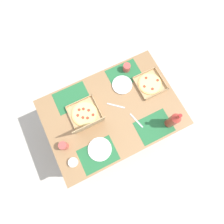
{
  "coord_description": "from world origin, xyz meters",
  "views": [
    {
      "loc": [
        0.22,
        0.45,
        2.54
      ],
      "look_at": [
        0.0,
        0.0,
        0.76
      ],
      "focal_mm": 28.61,
      "sensor_mm": 36.0,
      "label": 1
    }
  ],
  "objects": [
    {
      "name": "placemat_far_left",
      "position": [
        -0.31,
        0.33,
        0.76
      ],
      "size": [
        0.36,
        0.26,
        0.0
      ],
      "primitive_type": "cube",
      "color": "#236638",
      "rests_on": "dining_table"
    },
    {
      "name": "dining_table",
      "position": [
        0.0,
        0.0,
        0.64
      ],
      "size": [
        1.4,
        0.96,
        0.76
      ],
      "color": "#3F3328",
      "rests_on": "ground_plane"
    },
    {
      "name": "pizza_box_edge_far",
      "position": [
        0.26,
        -0.06,
        0.81
      ],
      "size": [
        0.31,
        0.35,
        0.34
      ],
      "color": "tan",
      "rests_on": "dining_table"
    },
    {
      "name": "placemat_near_left",
      "position": [
        -0.31,
        -0.33,
        0.76
      ],
      "size": [
        0.36,
        0.26,
        0.0
      ],
      "primitive_type": "cube",
      "color": "#236638",
      "rests_on": "dining_table"
    },
    {
      "name": "cup_clear_left",
      "position": [
        0.57,
        0.11,
        0.81
      ],
      "size": [
        0.08,
        0.08,
        0.1
      ],
      "primitive_type": "cylinder",
      "color": "#BF4742",
      "rests_on": "dining_table"
    },
    {
      "name": "soda_bottle",
      "position": [
        -0.47,
        0.36,
        0.89
      ],
      "size": [
        0.09,
        0.09,
        0.32
      ],
      "color": "#B2382D",
      "rests_on": "dining_table"
    },
    {
      "name": "plate_far_left",
      "position": [
        -0.23,
        -0.22,
        0.77
      ],
      "size": [
        0.22,
        0.22,
        0.02
      ],
      "color": "white",
      "rests_on": "dining_table"
    },
    {
      "name": "cup_dark",
      "position": [
        -0.36,
        -0.37,
        0.8
      ],
      "size": [
        0.08,
        0.08,
        0.09
      ],
      "primitive_type": "cylinder",
      "color": "#BF4742",
      "rests_on": "dining_table"
    },
    {
      "name": "condiment_bowl",
      "position": [
        0.56,
        0.29,
        0.78
      ],
      "size": [
        0.09,
        0.09,
        0.04
      ],
      "primitive_type": "cylinder",
      "color": "white",
      "rests_on": "dining_table"
    },
    {
      "name": "ground_plane",
      "position": [
        0.0,
        0.0,
        0.0
      ],
      "size": [
        6.0,
        6.0,
        0.0
      ],
      "primitive_type": "plane",
      "color": "beige"
    },
    {
      "name": "pizza_box_center",
      "position": [
        -0.51,
        -0.1,
        0.77
      ],
      "size": [
        0.29,
        0.29,
        0.04
      ],
      "color": "tan",
      "rests_on": "dining_table"
    },
    {
      "name": "placemat_near_right",
      "position": [
        0.31,
        -0.33,
        0.76
      ],
      "size": [
        0.36,
        0.26,
        0.0
      ],
      "primitive_type": "cube",
      "color": "#236638",
      "rests_on": "dining_table"
    },
    {
      "name": "plate_middle",
      "position": [
        0.28,
        0.29,
        0.77
      ],
      "size": [
        0.23,
        0.23,
        0.02
      ],
      "color": "white",
      "rests_on": "dining_table"
    },
    {
      "name": "fork_by_near_left",
      "position": [
        -0.18,
        0.19,
        0.76
      ],
      "size": [
        0.06,
        0.19,
        0.0
      ],
      "primitive_type": "cube",
      "rotation": [
        0.0,
        0.0,
        4.97
      ],
      "color": "#B7B7BC",
      "rests_on": "dining_table"
    },
    {
      "name": "placemat_far_right",
      "position": [
        0.31,
        0.33,
        0.76
      ],
      "size": [
        0.36,
        0.26,
        0.0
      ],
      "primitive_type": "cube",
      "color": "#236638",
      "rests_on": "dining_table"
    },
    {
      "name": "fork_by_far_left",
      "position": [
        -0.07,
        -0.04,
        0.76
      ],
      "size": [
        0.15,
        0.14,
        0.0
      ],
      "primitive_type": "cube",
      "rotation": [
        0.0,
        0.0,
        5.56
      ],
      "color": "#B7B7BC",
      "rests_on": "dining_table"
    }
  ]
}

